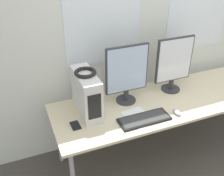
{
  "coord_description": "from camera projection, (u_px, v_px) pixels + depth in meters",
  "views": [
    {
      "loc": [
        -1.39,
        -1.45,
        2.14
      ],
      "look_at": [
        -0.65,
        0.37,
        0.97
      ],
      "focal_mm": 42.0,
      "sensor_mm": 36.0,
      "label": 1
    }
  ],
  "objects": [
    {
      "name": "keyboard",
      "position": [
        144.0,
        119.0,
        2.32
      ],
      "size": [
        0.47,
        0.18,
        0.02
      ],
      "color": "black",
      "rests_on": "desk"
    },
    {
      "name": "headphones",
      "position": [
        85.0,
        72.0,
        2.24
      ],
      "size": [
        0.19,
        0.19,
        0.03
      ],
      "color": "black",
      "rests_on": "pc_tower"
    },
    {
      "name": "monitor_right_near",
      "position": [
        174.0,
        63.0,
        2.63
      ],
      "size": [
        0.4,
        0.2,
        0.58
      ],
      "color": "#333338",
      "rests_on": "desk"
    },
    {
      "name": "monitor_main",
      "position": [
        127.0,
        73.0,
        2.44
      ],
      "size": [
        0.42,
        0.2,
        0.58
      ],
      "color": "#333338",
      "rests_on": "desk"
    },
    {
      "name": "cell_phone",
      "position": [
        75.0,
        125.0,
        2.26
      ],
      "size": [
        0.08,
        0.12,
        0.01
      ],
      "rotation": [
        0.0,
        0.0,
        0.05
      ],
      "color": "black",
      "rests_on": "desk"
    },
    {
      "name": "pc_tower",
      "position": [
        86.0,
        93.0,
        2.34
      ],
      "size": [
        0.16,
        0.46,
        0.39
      ],
      "color": "silver",
      "rests_on": "desk"
    },
    {
      "name": "mouse",
      "position": [
        177.0,
        112.0,
        2.4
      ],
      "size": [
        0.06,
        0.1,
        0.04
      ],
      "color": "#B2B2B7",
      "rests_on": "desk"
    },
    {
      "name": "wall_back",
      "position": [
        152.0,
        21.0,
        2.7
      ],
      "size": [
        8.0,
        0.07,
        2.7
      ],
      "color": "silver",
      "rests_on": "ground_plane"
    },
    {
      "name": "paper_sheet_left",
      "position": [
        139.0,
        117.0,
        2.36
      ],
      "size": [
        0.25,
        0.32,
        0.0
      ],
      "rotation": [
        0.0,
        0.0,
        0.14
      ],
      "color": "white",
      "rests_on": "desk"
    },
    {
      "name": "ground_plane",
      "position": [
        184.0,
        174.0,
        2.7
      ],
      "size": [
        14.0,
        14.0,
        0.0
      ],
      "primitive_type": "plane",
      "color": "#47423D"
    },
    {
      "name": "desk",
      "position": [
        171.0,
        102.0,
        2.66
      ],
      "size": [
        2.41,
        0.74,
        0.71
      ],
      "color": "beige",
      "rests_on": "ground_plane"
    }
  ]
}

